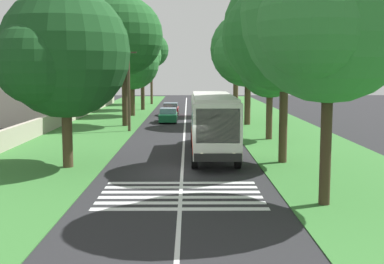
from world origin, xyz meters
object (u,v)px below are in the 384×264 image
(roadside_tree_left_0, at_px, (150,51))
(roadside_tree_left_1, at_px, (121,38))
(trailing_car_0, at_px, (168,116))
(trailing_car_1, at_px, (171,109))
(roadside_tree_right_2, at_px, (281,34))
(roadside_tree_right_0, at_px, (246,51))
(roadside_tree_left_2, at_px, (62,56))
(roadside_building, at_px, (13,88))
(coach_bus, at_px, (213,121))
(roadside_tree_left_3, at_px, (141,57))
(roadside_tree_right_4, at_px, (235,45))
(roadside_tree_right_3, at_px, (269,68))
(roadside_tree_left_4, at_px, (131,64))
(roadside_tree_right_1, at_px, (325,18))
(utility_pole, at_px, (129,87))

(roadside_tree_left_0, relative_size, roadside_tree_left_1, 0.91)
(trailing_car_0, height_order, trailing_car_1, same)
(trailing_car_1, relative_size, roadside_tree_right_2, 0.40)
(trailing_car_0, bearing_deg, roadside_tree_right_0, -108.64)
(roadside_tree_right_0, bearing_deg, trailing_car_1, 35.22)
(trailing_car_1, relative_size, roadside_tree_left_2, 0.45)
(roadside_tree_left_1, xyz_separation_m, roadside_tree_left_2, (-20.20, 0.46, -2.15))
(roadside_tree_left_0, xyz_separation_m, roadside_tree_left_2, (-50.82, 0.89, -2.05))
(roadside_tree_left_0, relative_size, roadside_building, 1.11)
(coach_bus, distance_m, trailing_car_1, 28.63)
(roadside_tree_left_3, relative_size, roadside_tree_right_4, 0.91)
(roadside_tree_left_2, height_order, roadside_tree_right_3, roadside_tree_left_2)
(roadside_tree_left_3, relative_size, roadside_tree_left_4, 1.05)
(roadside_tree_right_0, relative_size, roadside_tree_right_1, 1.01)
(trailing_car_0, height_order, roadside_tree_right_3, roadside_tree_right_3)
(coach_bus, height_order, roadside_tree_right_0, roadside_tree_right_0)
(trailing_car_1, distance_m, utility_pole, 16.40)
(roadside_tree_right_3, relative_size, roadside_tree_right_4, 0.75)
(roadside_tree_left_1, xyz_separation_m, roadside_tree_left_3, (19.44, -0.06, -1.23))
(roadside_tree_left_0, distance_m, roadside_tree_left_4, 20.00)
(roadside_tree_left_4, height_order, roadside_tree_right_2, roadside_tree_right_2)
(utility_pole, bearing_deg, roadside_tree_right_1, -156.94)
(roadside_tree_right_0, bearing_deg, roadside_tree_right_1, 179.39)
(roadside_tree_right_0, xyz_separation_m, utility_pole, (-5.22, 10.47, -3.16))
(coach_bus, height_order, roadside_tree_left_1, roadside_tree_left_1)
(roadside_tree_left_1, relative_size, roadside_tree_right_0, 1.11)
(roadside_tree_left_0, bearing_deg, roadside_tree_left_4, 177.94)
(roadside_tree_left_4, height_order, roadside_tree_right_4, roadside_tree_right_4)
(roadside_tree_left_1, xyz_separation_m, utility_pole, (-4.00, -1.13, -4.31))
(roadside_tree_left_0, xyz_separation_m, roadside_building, (-28.01, 11.28, -4.58))
(roadside_tree_left_2, height_order, roadside_tree_right_1, roadside_tree_right_1)
(coach_bus, bearing_deg, roadside_tree_right_0, -12.57)
(trailing_car_0, xyz_separation_m, roadside_tree_right_0, (-2.51, -7.44, 6.28))
(roadside_tree_right_1, relative_size, utility_pole, 1.47)
(coach_bus, xyz_separation_m, roadside_tree_left_1, (16.55, 7.63, 5.96))
(coach_bus, height_order, roadside_tree_left_2, roadside_tree_left_2)
(trailing_car_0, relative_size, roadside_tree_right_0, 0.40)
(roadside_tree_right_0, bearing_deg, trailing_car_0, 71.36)
(roadside_tree_left_2, height_order, roadside_tree_left_3, roadside_tree_left_2)
(roadside_tree_left_1, height_order, utility_pole, roadside_tree_left_1)
(roadside_tree_right_3, distance_m, roadside_building, 25.87)
(roadside_tree_left_1, distance_m, roadside_tree_left_4, 10.97)
(coach_bus, height_order, roadside_tree_left_3, roadside_tree_left_3)
(roadside_tree_right_3, bearing_deg, roadside_tree_left_1, 53.04)
(trailing_car_1, bearing_deg, roadside_tree_right_1, -169.75)
(roadside_tree_right_2, bearing_deg, trailing_car_0, 17.24)
(trailing_car_0, xyz_separation_m, roadside_tree_right_3, (-12.85, -7.97, 4.72))
(roadside_tree_left_4, xyz_separation_m, roadside_tree_right_0, (-9.53, -11.88, 1.05))
(roadside_tree_left_2, height_order, roadside_tree_right_2, roadside_tree_right_2)
(roadside_tree_left_1, bearing_deg, roadside_tree_right_1, -157.95)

